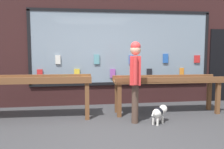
{
  "coord_description": "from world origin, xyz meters",
  "views": [
    {
      "loc": [
        -0.65,
        -4.47,
        1.56
      ],
      "look_at": [
        0.18,
        0.95,
        0.98
      ],
      "focal_mm": 40.0,
      "sensor_mm": 36.0,
      "label": 1
    }
  ],
  "objects_px": {
    "display_table_right": "(167,84)",
    "person_browsing": "(135,75)",
    "display_table_left": "(33,85)",
    "small_dog": "(159,112)"
  },
  "relations": [
    {
      "from": "display_table_right",
      "to": "person_browsing",
      "type": "bearing_deg",
      "value": -147.65
    },
    {
      "from": "display_table_left",
      "to": "small_dog",
      "type": "relative_size",
      "value": 5.81
    },
    {
      "from": "display_table_right",
      "to": "person_browsing",
      "type": "height_order",
      "value": "person_browsing"
    },
    {
      "from": "display_table_right",
      "to": "small_dog",
      "type": "xyz_separation_m",
      "value": [
        -0.47,
        -0.79,
        -0.47
      ]
    },
    {
      "from": "small_dog",
      "to": "display_table_right",
      "type": "bearing_deg",
      "value": 17.57
    },
    {
      "from": "person_browsing",
      "to": "small_dog",
      "type": "height_order",
      "value": "person_browsing"
    },
    {
      "from": "person_browsing",
      "to": "small_dog",
      "type": "distance_m",
      "value": 0.9
    },
    {
      "from": "display_table_left",
      "to": "display_table_right",
      "type": "bearing_deg",
      "value": -0.01
    },
    {
      "from": "display_table_left",
      "to": "person_browsing",
      "type": "distance_m",
      "value": 2.25
    },
    {
      "from": "display_table_left",
      "to": "person_browsing",
      "type": "bearing_deg",
      "value": -15.23
    }
  ]
}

